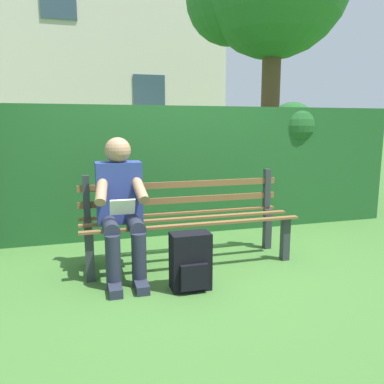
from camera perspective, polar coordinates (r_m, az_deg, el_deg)
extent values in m
plane|color=#3D6B2D|center=(3.63, -0.45, -10.41)|extent=(60.00, 60.00, 0.00)
cube|color=#2D3338|center=(3.74, 13.66, -6.74)|extent=(0.07, 0.07, 0.41)
cube|color=#2D3338|center=(3.27, -14.94, -9.25)|extent=(0.07, 0.07, 0.41)
cube|color=#2D3338|center=(4.05, 11.10, -5.38)|extent=(0.07, 0.07, 0.41)
cube|color=#2D3338|center=(3.62, -15.10, -7.41)|extent=(0.07, 0.07, 0.41)
cube|color=brown|center=(3.72, -1.43, -3.10)|extent=(1.94, 0.06, 0.02)
cube|color=brown|center=(3.51, -0.46, -3.92)|extent=(1.94, 0.06, 0.02)
cube|color=brown|center=(3.29, 0.64, -4.84)|extent=(1.94, 0.06, 0.02)
cube|color=#2D3338|center=(3.99, 11.04, 0.60)|extent=(0.06, 0.06, 0.39)
cube|color=#2D3338|center=(3.56, -15.42, -0.71)|extent=(0.06, 0.06, 0.39)
cube|color=brown|center=(3.69, -1.40, -1.16)|extent=(1.94, 0.02, 0.06)
cube|color=brown|center=(3.66, -1.41, 1.14)|extent=(1.94, 0.02, 0.06)
cube|color=navy|center=(3.36, -10.80, -0.01)|extent=(0.38, 0.22, 0.52)
sphere|color=#A57A5B|center=(3.30, -10.97, 6.09)|extent=(0.22, 0.22, 0.22)
cylinder|color=#232838|center=(3.22, -8.52, -4.75)|extent=(0.13, 0.42, 0.13)
cylinder|color=#232838|center=(3.20, -12.08, -4.96)|extent=(0.13, 0.42, 0.13)
cylinder|color=#232838|center=(3.09, -7.86, -9.96)|extent=(0.12, 0.12, 0.43)
cylinder|color=#232838|center=(3.07, -11.61, -10.21)|extent=(0.12, 0.12, 0.43)
cube|color=#232838|center=(3.08, -7.55, -13.63)|extent=(0.10, 0.24, 0.07)
cube|color=#232838|center=(3.06, -11.36, -13.91)|extent=(0.10, 0.24, 0.07)
cylinder|color=#A57A5B|center=(3.23, -7.94, 0.78)|extent=(0.14, 0.32, 0.26)
cylinder|color=#A57A5B|center=(3.20, -13.26, 0.52)|extent=(0.14, 0.32, 0.26)
cube|color=white|center=(3.12, -10.28, -2.21)|extent=(0.20, 0.07, 0.13)
cube|color=#1E5123|center=(4.63, -6.47, 3.36)|extent=(6.18, 0.67, 1.47)
sphere|color=#1E5123|center=(5.16, 14.62, 9.51)|extent=(0.60, 0.60, 0.60)
sphere|color=#1E5123|center=(4.67, -25.93, 7.92)|extent=(0.53, 0.53, 0.53)
cylinder|color=brown|center=(7.01, 11.49, 11.44)|extent=(0.32, 0.32, 2.94)
sphere|color=#2D702D|center=(7.40, 5.66, 26.56)|extent=(1.52, 1.52, 1.52)
cube|color=beige|center=(12.96, -18.71, 20.20)|extent=(9.31, 3.18, 7.37)
cube|color=#334756|center=(11.32, -6.35, 13.92)|extent=(0.90, 0.04, 1.20)
cube|color=black|center=(3.01, -0.24, -10.21)|extent=(0.30, 0.18, 0.45)
cube|color=black|center=(2.95, 0.36, -12.54)|extent=(0.21, 0.04, 0.20)
cylinder|color=black|center=(3.13, 0.85, -9.03)|extent=(0.04, 0.04, 0.27)
cylinder|color=black|center=(3.08, -2.44, -9.34)|extent=(0.04, 0.04, 0.27)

